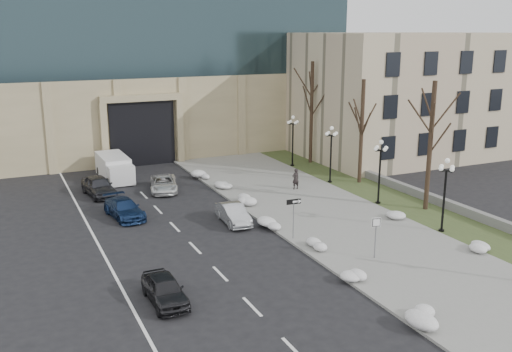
# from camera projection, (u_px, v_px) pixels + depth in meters

# --- Properties ---
(ground) EXTENTS (160.00, 160.00, 0.00)m
(ground) POSITION_uv_depth(u_px,v_px,m) (395.00, 298.00, 26.89)
(ground) COLOR black
(ground) RESTS_ON ground
(sidewalk) EXTENTS (9.00, 40.00, 0.12)m
(sidewalk) POSITION_uv_depth(u_px,v_px,m) (310.00, 206.00, 40.60)
(sidewalk) COLOR gray
(sidewalk) RESTS_ON ground
(curb) EXTENTS (0.30, 40.00, 0.14)m
(curb) POSITION_uv_depth(u_px,v_px,m) (253.00, 215.00, 38.76)
(curb) COLOR gray
(curb) RESTS_ON ground
(grass_strip) EXTENTS (4.00, 40.00, 0.10)m
(grass_strip) POSITION_uv_depth(u_px,v_px,m) (384.00, 196.00, 43.25)
(grass_strip) COLOR #354321
(grass_strip) RESTS_ON ground
(stone_wall) EXTENTS (0.50, 30.00, 0.70)m
(stone_wall) POSITION_uv_depth(u_px,v_px,m) (389.00, 183.00, 45.75)
(stone_wall) COLOR slate
(stone_wall) RESTS_ON ground
(classical_building) EXTENTS (22.00, 18.12, 12.00)m
(classical_building) POSITION_uv_depth(u_px,v_px,m) (398.00, 92.00, 58.95)
(classical_building) COLOR #BFB28F
(classical_building) RESTS_ON ground
(car_a) EXTENTS (1.57, 3.81, 1.29)m
(car_a) POSITION_uv_depth(u_px,v_px,m) (165.00, 289.00, 26.28)
(car_a) COLOR black
(car_a) RESTS_ON ground
(car_b) EXTENTS (1.56, 3.93, 1.27)m
(car_b) POSITION_uv_depth(u_px,v_px,m) (233.00, 214.00, 37.10)
(car_b) COLOR #AAAEB2
(car_b) RESTS_ON ground
(car_c) EXTENTS (2.37, 4.60, 1.28)m
(car_c) POSITION_uv_depth(u_px,v_px,m) (124.00, 208.00, 38.22)
(car_c) COLOR navy
(car_c) RESTS_ON ground
(car_d) EXTENTS (2.99, 4.73, 1.22)m
(car_d) POSITION_uv_depth(u_px,v_px,m) (164.00, 184.00, 44.53)
(car_d) COLOR silver
(car_d) RESTS_ON ground
(car_e) EXTENTS (2.35, 4.64, 1.51)m
(car_e) POSITION_uv_depth(u_px,v_px,m) (99.00, 186.00, 43.28)
(car_e) COLOR #303035
(car_e) RESTS_ON ground
(pedestrian) EXTENTS (0.63, 0.44, 1.64)m
(pedestrian) POSITION_uv_depth(u_px,v_px,m) (296.00, 179.00, 44.65)
(pedestrian) COLOR black
(pedestrian) RESTS_ON sidewalk
(box_truck) EXTENTS (2.25, 6.13, 1.94)m
(box_truck) POSITION_uv_depth(u_px,v_px,m) (115.00, 168.00, 48.15)
(box_truck) COLOR silver
(box_truck) RESTS_ON ground
(one_way_sign) EXTENTS (0.96, 0.26, 2.57)m
(one_way_sign) POSITION_uv_depth(u_px,v_px,m) (296.00, 206.00, 33.77)
(one_way_sign) COLOR slate
(one_way_sign) RESTS_ON ground
(keep_sign) EXTENTS (0.52, 0.18, 2.44)m
(keep_sign) POSITION_uv_depth(u_px,v_px,m) (376.00, 229.00, 30.85)
(keep_sign) COLOR slate
(keep_sign) RESTS_ON ground
(snow_clump_a) EXTENTS (1.10, 1.60, 0.36)m
(snow_clump_a) POSITION_uv_depth(u_px,v_px,m) (420.00, 316.00, 24.56)
(snow_clump_a) COLOR white
(snow_clump_a) RESTS_ON sidewalk
(snow_clump_b) EXTENTS (1.10, 1.60, 0.36)m
(snow_clump_b) POSITION_uv_depth(u_px,v_px,m) (358.00, 279.00, 28.23)
(snow_clump_b) COLOR white
(snow_clump_b) RESTS_ON sidewalk
(snow_clump_c) EXTENTS (1.10, 1.60, 0.36)m
(snow_clump_c) POSITION_uv_depth(u_px,v_px,m) (313.00, 246.00, 32.54)
(snow_clump_c) COLOR white
(snow_clump_c) RESTS_ON sidewalk
(snow_clump_d) EXTENTS (1.10, 1.60, 0.36)m
(snow_clump_d) POSITION_uv_depth(u_px,v_px,m) (274.00, 224.00, 36.15)
(snow_clump_d) COLOR white
(snow_clump_d) RESTS_ON sidewalk
(snow_clump_e) EXTENTS (1.10, 1.60, 0.36)m
(snow_clump_e) POSITION_uv_depth(u_px,v_px,m) (246.00, 202.00, 40.87)
(snow_clump_e) COLOR white
(snow_clump_e) RESTS_ON sidewalk
(snow_clump_f) EXTENTS (1.10, 1.60, 0.36)m
(snow_clump_f) POSITION_uv_depth(u_px,v_px,m) (224.00, 186.00, 44.89)
(snow_clump_f) COLOR white
(snow_clump_f) RESTS_ON sidewalk
(snow_clump_g) EXTENTS (1.10, 1.60, 0.36)m
(snow_clump_g) POSITION_uv_depth(u_px,v_px,m) (203.00, 176.00, 48.04)
(snow_clump_g) COLOR white
(snow_clump_g) RESTS_ON sidewalk
(snow_clump_h) EXTENTS (1.10, 1.60, 0.36)m
(snow_clump_h) POSITION_uv_depth(u_px,v_px,m) (475.00, 247.00, 32.30)
(snow_clump_h) COLOR white
(snow_clump_h) RESTS_ON sidewalk
(snow_clump_i) EXTENTS (1.10, 1.60, 0.36)m
(snow_clump_i) POSITION_uv_depth(u_px,v_px,m) (401.00, 216.00, 37.71)
(snow_clump_i) COLOR white
(snow_clump_i) RESTS_ON sidewalk
(lamppost_a) EXTENTS (1.18, 1.18, 4.76)m
(lamppost_a) POSITION_uv_depth(u_px,v_px,m) (445.00, 185.00, 34.78)
(lamppost_a) COLOR black
(lamppost_a) RESTS_ON ground
(lamppost_b) EXTENTS (1.18, 1.18, 4.76)m
(lamppost_b) POSITION_uv_depth(u_px,v_px,m) (380.00, 163.00, 40.49)
(lamppost_b) COLOR black
(lamppost_b) RESTS_ON ground
(lamppost_c) EXTENTS (1.18, 1.18, 4.76)m
(lamppost_c) POSITION_uv_depth(u_px,v_px,m) (331.00, 147.00, 46.20)
(lamppost_c) COLOR black
(lamppost_c) RESTS_ON ground
(lamppost_d) EXTENTS (1.18, 1.18, 4.76)m
(lamppost_d) POSITION_uv_depth(u_px,v_px,m) (293.00, 134.00, 51.91)
(lamppost_d) COLOR black
(lamppost_d) RESTS_ON ground
(tree_near) EXTENTS (3.20, 3.20, 9.00)m
(tree_near) POSITION_uv_depth(u_px,v_px,m) (432.00, 128.00, 38.50)
(tree_near) COLOR black
(tree_near) RESTS_ON ground
(tree_mid) EXTENTS (3.20, 3.20, 8.50)m
(tree_mid) POSITION_uv_depth(u_px,v_px,m) (362.00, 117.00, 45.61)
(tree_mid) COLOR black
(tree_mid) RESTS_ON ground
(tree_far) EXTENTS (3.20, 3.20, 9.50)m
(tree_far) POSITION_uv_depth(u_px,v_px,m) (312.00, 98.00, 52.48)
(tree_far) COLOR black
(tree_far) RESTS_ON ground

